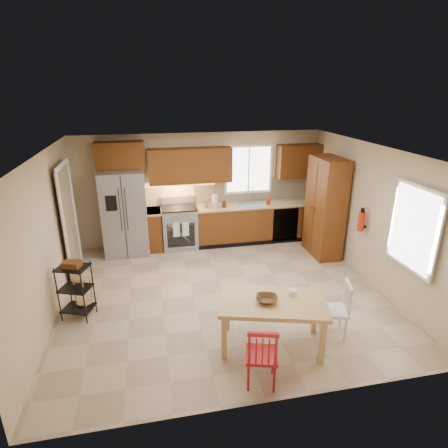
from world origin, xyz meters
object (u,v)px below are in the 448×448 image
pantry (325,208)px  chair_red (262,354)px  soap_bottle (268,201)px  table_bowl (267,302)px  range_stove (180,228)px  chair_white (334,309)px  table_jar (293,294)px  refrigerator (125,213)px  utility_cart (76,291)px  fire_extinguisher (361,221)px  dining_table (272,324)px  bar_stool (84,294)px

pantry → chair_red: size_ratio=2.48×
soap_bottle → table_bowl: size_ratio=0.65×
range_stove → chair_white: (1.88, -3.66, -0.04)m
chair_red → chair_white: 1.48m
table_bowl → table_jar: size_ratio=2.57×
refrigerator → utility_cart: bearing=-106.1°
refrigerator → fire_extinguisher: bearing=-24.5°
soap_bottle → chair_red: (-1.45, -4.27, -0.57)m
table_bowl → pantry: bearing=51.8°
range_stove → soap_bottle: bearing=-2.4°
dining_table → table_jar: 0.51m
chair_white → table_bowl: (-1.04, -0.05, 0.29)m
refrigerator → pantry: bearing=-12.6°
table_bowl → refrigerator: bearing=118.6°
soap_bottle → fire_extinguisher: 2.27m
soap_bottle → table_bowl: bearing=-108.2°
table_bowl → utility_cart: bearing=154.4°
table_jar → fire_extinguisher: bearing=39.2°
pantry → chair_white: size_ratio=2.48×
refrigerator → chair_white: 4.73m
chair_red → soap_bottle: bearing=87.0°
range_stove → chair_white: 4.11m
bar_stool → refrigerator: bearing=95.1°
pantry → table_jar: 3.17m
pantry → chair_red: 4.19m
pantry → table_bowl: pantry is taller
pantry → fire_extinguisher: pantry is taller
table_bowl → chair_red: bearing=-111.8°
refrigerator → table_bowl: 4.16m
table_jar → bar_stool: bearing=156.2°
chair_red → table_jar: 1.04m
table_jar → table_bowl: bearing=-167.5°
range_stove → chair_red: size_ratio=1.09×
range_stove → bar_stool: range_stove is taller
range_stove → table_jar: (1.24, -3.62, 0.28)m
soap_bottle → dining_table: soap_bottle is taller
refrigerator → table_jar: (2.39, -3.56, -0.17)m
fire_extinguisher → utility_cart: 5.07m
table_jar → utility_cart: (-3.08, 1.19, -0.28)m
range_stove → table_jar: 3.83m
pantry → soap_bottle: bearing=136.5°
pantry → table_jar: size_ratio=18.48×
dining_table → utility_cart: bearing=170.9°
range_stove → table_bowl: (0.84, -3.71, 0.25)m
range_stove → utility_cart: bearing=-127.1°
refrigerator → chair_white: size_ratio=2.15×
table_bowl → chair_white: bearing=2.8°
soap_bottle → table_jar: 3.63m
chair_white → dining_table: bearing=108.8°
range_stove → dining_table: size_ratio=0.64×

